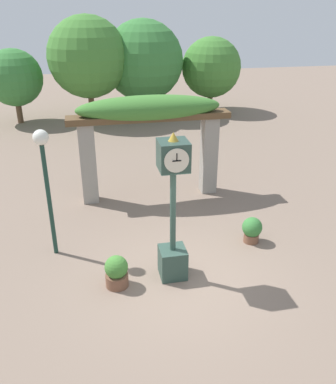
{
  "coord_description": "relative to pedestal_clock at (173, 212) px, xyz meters",
  "views": [
    {
      "loc": [
        -1.76,
        -7.0,
        5.38
      ],
      "look_at": [
        -0.2,
        0.65,
        1.78
      ],
      "focal_mm": 38.0,
      "sensor_mm": 36.0,
      "label": 1
    }
  ],
  "objects": [
    {
      "name": "lamp_post",
      "position": [
        -2.54,
        1.43,
        0.68
      ],
      "size": [
        0.34,
        0.34,
        3.02
      ],
      "color": "#19382D",
      "rests_on": "ground"
    },
    {
      "name": "tree_line",
      "position": [
        0.55,
        13.98,
        1.2
      ],
      "size": [
        12.94,
        4.58,
        5.03
      ],
      "color": "brown",
      "rests_on": "ground"
    },
    {
      "name": "potted_plant_near_right",
      "position": [
        -1.22,
        -0.12,
        -1.2
      ],
      "size": [
        0.49,
        0.49,
        0.7
      ],
      "color": "brown",
      "rests_on": "ground"
    },
    {
      "name": "pergola",
      "position": [
        0.2,
        4.13,
        0.83
      ],
      "size": [
        4.69,
        1.05,
        3.09
      ],
      "color": "gray",
      "rests_on": "ground"
    },
    {
      "name": "pedestal_clock",
      "position": [
        0.0,
        0.0,
        0.0
      ],
      "size": [
        0.57,
        0.62,
        3.23
      ],
      "color": "#2D473D",
      "rests_on": "ground"
    },
    {
      "name": "ground_plane",
      "position": [
        0.2,
        -0.15,
        -1.55
      ],
      "size": [
        60.0,
        60.0,
        0.0
      ],
      "primitive_type": "plane",
      "color": "#7F6B5B"
    },
    {
      "name": "potted_plant_near_left",
      "position": [
        2.21,
        0.96,
        -1.19
      ],
      "size": [
        0.5,
        0.5,
        0.66
      ],
      "color": "brown",
      "rests_on": "ground"
    }
  ]
}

